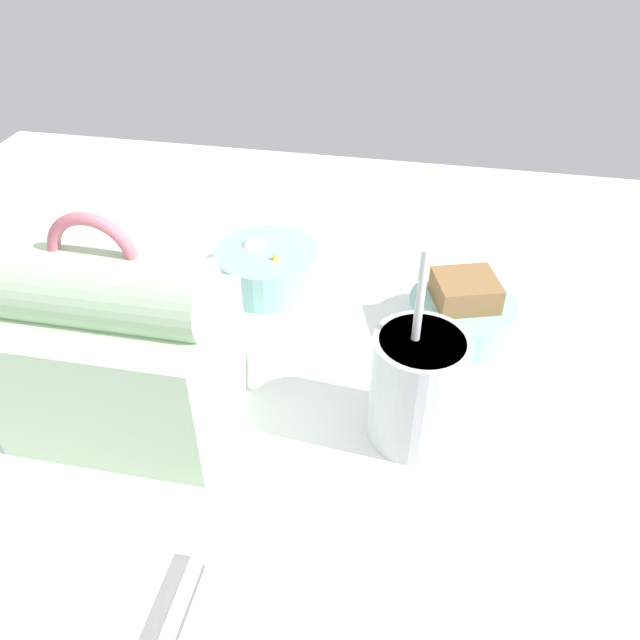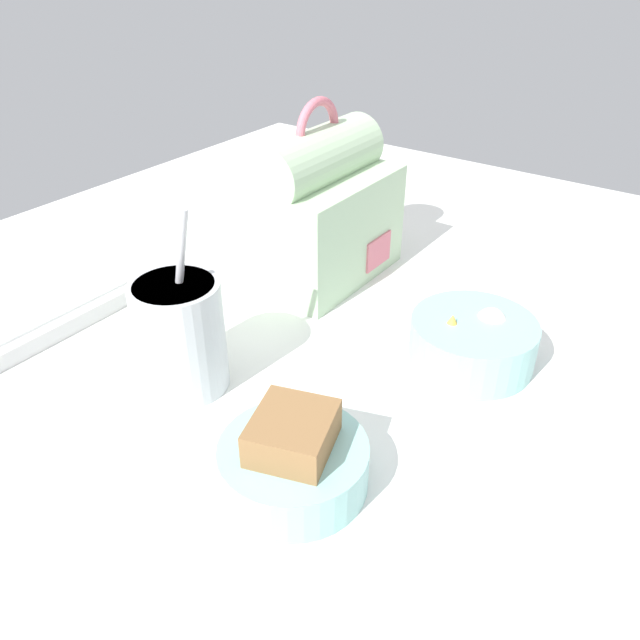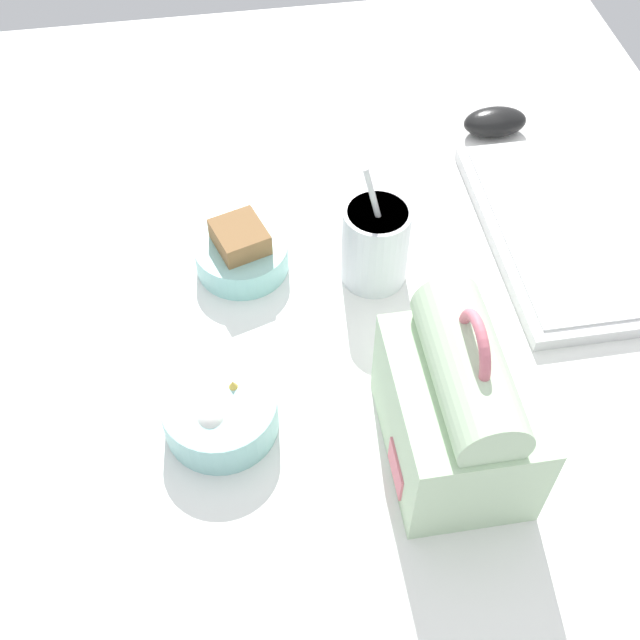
{
  "view_description": "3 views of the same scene",
  "coord_description": "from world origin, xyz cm",
  "px_view_note": "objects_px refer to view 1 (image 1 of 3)",
  "views": [
    {
      "loc": [
        -5.83,
        44.05,
        44.86
      ],
      "look_at": [
        3.55,
        -3.71,
        7.0
      ],
      "focal_mm": 35.0,
      "sensor_mm": 36.0,
      "label": 1
    },
    {
      "loc": [
        -37.13,
        -32.88,
        38.95
      ],
      "look_at": [
        3.55,
        -3.71,
        7.0
      ],
      "focal_mm": 35.0,
      "sensor_mm": 36.0,
      "label": 2
    },
    {
      "loc": [
        58.52,
        -12.45,
        76.52
      ],
      "look_at": [
        3.55,
        -3.71,
        7.0
      ],
      "focal_mm": 45.0,
      "sensor_mm": 36.0,
      "label": 3
    }
  ],
  "objects_px": {
    "bento_bowl_snacks": "(267,267)",
    "soup_cup": "(417,386)",
    "lunch_bag": "(118,349)",
    "bento_bowl_sandwich": "(462,311)"
  },
  "relations": [
    {
      "from": "lunch_bag",
      "to": "bento_bowl_sandwich",
      "type": "distance_m",
      "value": 0.35
    },
    {
      "from": "bento_bowl_snacks",
      "to": "lunch_bag",
      "type": "bearing_deg",
      "value": 74.04
    },
    {
      "from": "soup_cup",
      "to": "bento_bowl_sandwich",
      "type": "height_order",
      "value": "soup_cup"
    },
    {
      "from": "bento_bowl_sandwich",
      "to": "soup_cup",
      "type": "bearing_deg",
      "value": 75.91
    },
    {
      "from": "bento_bowl_sandwich",
      "to": "lunch_bag",
      "type": "bearing_deg",
      "value": 32.73
    },
    {
      "from": "soup_cup",
      "to": "bento_bowl_sandwich",
      "type": "relative_size",
      "value": 1.56
    },
    {
      "from": "soup_cup",
      "to": "bento_bowl_snacks",
      "type": "height_order",
      "value": "soup_cup"
    },
    {
      "from": "soup_cup",
      "to": "bento_bowl_snacks",
      "type": "xyz_separation_m",
      "value": [
        0.19,
        -0.2,
        -0.03
      ]
    },
    {
      "from": "bento_bowl_snacks",
      "to": "soup_cup",
      "type": "bearing_deg",
      "value": 132.79
    },
    {
      "from": "lunch_bag",
      "to": "bento_bowl_snacks",
      "type": "height_order",
      "value": "lunch_bag"
    }
  ]
}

